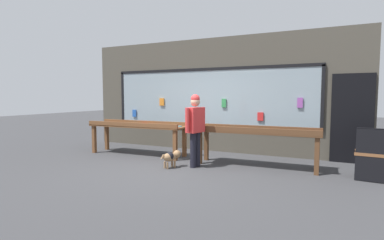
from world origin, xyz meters
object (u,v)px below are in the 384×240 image
at_px(small_dog, 171,157).
at_px(sandwich_board_sign, 374,154).
at_px(display_table_left, 138,128).
at_px(person_browsing, 195,125).
at_px(display_table_right, 256,135).

xyz_separation_m(small_dog, sandwich_board_sign, (3.91, 0.89, 0.24)).
relative_size(display_table_left, small_dog, 5.41).
relative_size(person_browsing, small_dog, 3.18).
xyz_separation_m(display_table_left, sandwich_board_sign, (5.46, -0.02, -0.24)).
distance_m(person_browsing, small_dog, 0.87).
bearing_deg(sandwich_board_sign, display_table_left, -175.53).
bearing_deg(small_dog, display_table_right, -38.67).
distance_m(display_table_right, small_dog, 1.95).
relative_size(display_table_right, small_dog, 5.40).
relative_size(display_table_right, person_browsing, 1.70).
xyz_separation_m(person_browsing, small_dog, (-0.45, -0.30, -0.69)).
height_order(display_table_left, sandwich_board_sign, sandwich_board_sign).
xyz_separation_m(person_browsing, sandwich_board_sign, (3.46, 0.58, -0.45)).
bearing_deg(display_table_right, sandwich_board_sign, -0.39).
bearing_deg(person_browsing, display_table_right, -51.49).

